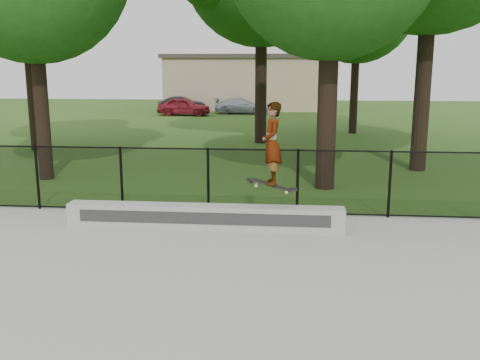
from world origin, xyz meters
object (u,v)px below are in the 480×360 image
at_px(car_a, 184,106).
at_px(skater_airborne, 272,145).
at_px(car_b, 182,104).
at_px(grind_ledge, 204,217).
at_px(car_c, 241,106).

xyz_separation_m(car_a, skater_airborne, (7.06, -26.65, 1.18)).
relative_size(car_a, car_b, 1.13).
height_order(grind_ledge, skater_airborne, skater_airborne).
xyz_separation_m(grind_ledge, car_c, (-1.82, 28.35, 0.26)).
bearing_deg(car_c, grind_ledge, -174.23).
distance_m(car_a, car_c, 4.25).
bearing_deg(car_c, skater_airborne, -171.51).
bearing_deg(car_b, skater_airborne, -173.69).
height_order(car_b, car_c, car_b).
height_order(grind_ledge, car_b, car_b).
distance_m(grind_ledge, car_b, 29.94).
height_order(car_a, car_c, car_a).
xyz_separation_m(car_c, skater_airborne, (3.19, -28.40, 1.25)).
relative_size(car_b, car_c, 0.90).
xyz_separation_m(car_b, car_c, (4.54, -0.90, -0.02)).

